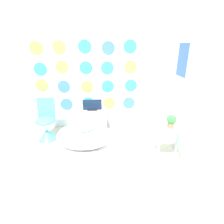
% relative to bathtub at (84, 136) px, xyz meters
% --- Properties ---
extents(ground_plane, '(12.00, 12.00, 0.00)m').
position_rel_bathtub_xyz_m(ground_plane, '(0.00, -1.02, -0.24)').
color(ground_plane, '#BCB29E').
extents(wall_back_dotted, '(4.33, 0.05, 2.60)m').
position_rel_bathtub_xyz_m(wall_back_dotted, '(0.00, 0.95, 1.06)').
color(wall_back_dotted, white).
rests_on(wall_back_dotted, ground_plane).
extents(wall_right, '(0.06, 2.96, 2.60)m').
position_rel_bathtub_xyz_m(wall_right, '(1.69, -0.04, 1.06)').
color(wall_right, silver).
rests_on(wall_right, ground_plane).
extents(rug, '(1.20, 0.78, 0.01)m').
position_rel_bathtub_xyz_m(rug, '(-0.06, -0.11, -0.24)').
color(rug, silver).
rests_on(rug, ground_plane).
extents(bathtub, '(0.99, 0.59, 0.48)m').
position_rel_bathtub_xyz_m(bathtub, '(0.00, 0.00, 0.00)').
color(bathtub, white).
rests_on(bathtub, ground_plane).
extents(chair, '(0.39, 0.39, 0.83)m').
position_rel_bathtub_xyz_m(chair, '(-0.77, 0.36, 0.02)').
color(chair, '#4CC6DB').
rests_on(chair, ground_plane).
extents(tv_cabinet, '(0.59, 0.39, 0.47)m').
position_rel_bathtub_xyz_m(tv_cabinet, '(0.12, 0.71, -0.01)').
color(tv_cabinet, silver).
rests_on(tv_cabinet, ground_plane).
extents(tv, '(0.40, 0.12, 0.23)m').
position_rel_bathtub_xyz_m(tv, '(0.12, 0.71, 0.33)').
color(tv, black).
rests_on(tv, tv_cabinet).
extents(vase, '(0.08, 0.08, 0.16)m').
position_rel_bathtub_xyz_m(vase, '(-0.12, 0.58, 0.30)').
color(vase, white).
rests_on(vase, tv_cabinet).
extents(side_table, '(0.44, 0.28, 0.60)m').
position_rel_bathtub_xyz_m(side_table, '(1.37, -0.47, 0.21)').
color(side_table, '#99E0D8').
rests_on(side_table, ground_plane).
extents(potted_plant_left, '(0.14, 0.14, 0.21)m').
position_rel_bathtub_xyz_m(potted_plant_left, '(1.37, -0.47, 0.48)').
color(potted_plant_left, '#8C6B4C').
rests_on(potted_plant_left, side_table).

